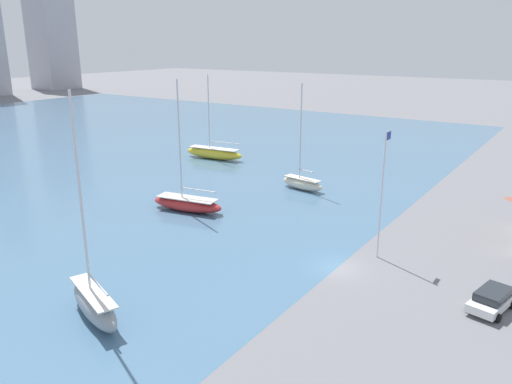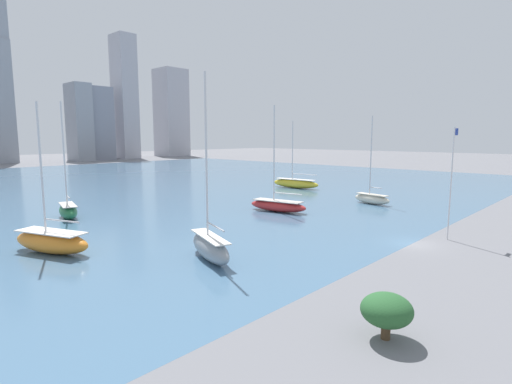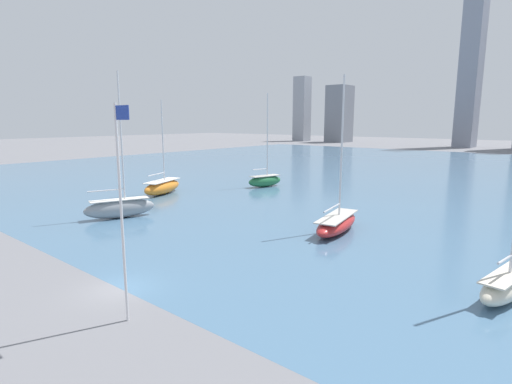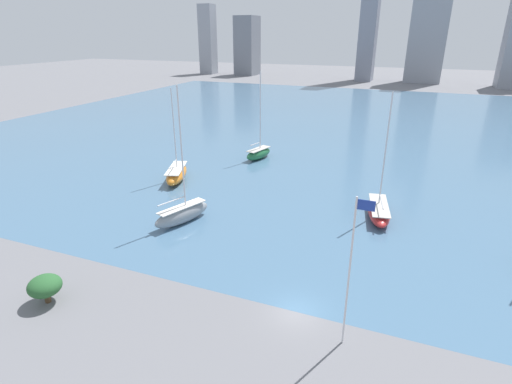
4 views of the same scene
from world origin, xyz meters
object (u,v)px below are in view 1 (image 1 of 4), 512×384
sailboat_gray (94,303)px  parked_wagon_white (492,299)px  sailboat_yellow (214,153)px  flag_pole (382,191)px  sailboat_red (187,203)px  sailboat_cream (302,182)px

sailboat_gray → parked_wagon_white: size_ratio=3.39×
parked_wagon_white → sailboat_gray: bearing=48.2°
sailboat_gray → parked_wagon_white: 28.57m
sailboat_yellow → parked_wagon_white: bearing=-126.0°
flag_pole → sailboat_red: (0.11, 22.99, -5.35)m
sailboat_cream → sailboat_yellow: bearing=79.7°
flag_pole → sailboat_cream: sailboat_cream is taller
sailboat_gray → sailboat_red: 23.74m
sailboat_cream → sailboat_red: sailboat_red is taller
sailboat_yellow → sailboat_cream: bearing=-116.2°
sailboat_cream → sailboat_red: bearing=165.5°
flag_pole → sailboat_yellow: sailboat_yellow is taller
sailboat_yellow → sailboat_red: bearing=-154.1°
flag_pole → sailboat_red: size_ratio=0.77×
flag_pole → sailboat_gray: 25.30m
sailboat_cream → sailboat_yellow: size_ratio=1.00×
sailboat_red → parked_wagon_white: sailboat_red is taller
sailboat_cream → parked_wagon_white: bearing=-116.7°
flag_pole → sailboat_gray: bearing=149.2°
sailboat_yellow → sailboat_red: 26.88m
flag_pole → parked_wagon_white: bearing=-112.9°
flag_pole → sailboat_cream: bearing=46.8°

